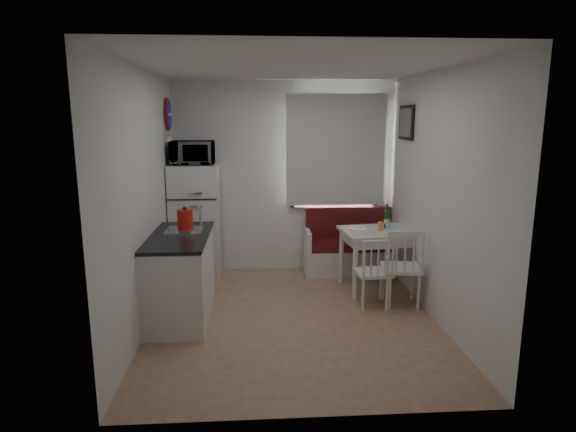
# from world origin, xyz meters

# --- Properties ---
(floor) EXTENTS (3.00, 3.50, 0.02)m
(floor) POSITION_xyz_m (0.00, 0.00, 0.00)
(floor) COLOR #9B7053
(floor) RESTS_ON ground
(ceiling) EXTENTS (3.00, 3.50, 0.02)m
(ceiling) POSITION_xyz_m (0.00, 0.00, 2.60)
(ceiling) COLOR white
(ceiling) RESTS_ON wall_back
(wall_back) EXTENTS (3.00, 0.02, 2.60)m
(wall_back) POSITION_xyz_m (0.00, 1.75, 1.30)
(wall_back) COLOR white
(wall_back) RESTS_ON floor
(wall_front) EXTENTS (3.00, 0.02, 2.60)m
(wall_front) POSITION_xyz_m (0.00, -1.75, 1.30)
(wall_front) COLOR white
(wall_front) RESTS_ON floor
(wall_left) EXTENTS (0.02, 3.50, 2.60)m
(wall_left) POSITION_xyz_m (-1.50, 0.00, 1.30)
(wall_left) COLOR white
(wall_left) RESTS_ON floor
(wall_right) EXTENTS (0.02, 3.50, 2.60)m
(wall_right) POSITION_xyz_m (1.50, 0.00, 1.30)
(wall_right) COLOR white
(wall_right) RESTS_ON floor
(window) EXTENTS (1.22, 0.06, 1.47)m
(window) POSITION_xyz_m (0.70, 1.72, 1.62)
(window) COLOR white
(window) RESTS_ON wall_back
(curtain) EXTENTS (1.35, 0.02, 1.50)m
(curtain) POSITION_xyz_m (0.70, 1.65, 1.68)
(curtain) COLOR white
(curtain) RESTS_ON wall_back
(kitchen_counter) EXTENTS (0.62, 1.32, 1.16)m
(kitchen_counter) POSITION_xyz_m (-1.20, 0.16, 0.46)
(kitchen_counter) COLOR white
(kitchen_counter) RESTS_ON floor
(wall_sign) EXTENTS (0.03, 0.40, 0.40)m
(wall_sign) POSITION_xyz_m (-1.47, 1.45, 2.15)
(wall_sign) COLOR #1B21A7
(wall_sign) RESTS_ON wall_left
(picture_frame) EXTENTS (0.04, 0.52, 0.42)m
(picture_frame) POSITION_xyz_m (1.48, 1.10, 2.05)
(picture_frame) COLOR black
(picture_frame) RESTS_ON wall_right
(bench) EXTENTS (1.25, 0.48, 0.89)m
(bench) POSITION_xyz_m (0.89, 1.51, 0.30)
(bench) COLOR white
(bench) RESTS_ON floor
(dining_table) EXTENTS (1.07, 0.80, 0.75)m
(dining_table) POSITION_xyz_m (1.18, 0.87, 0.66)
(dining_table) COLOR white
(dining_table) RESTS_ON floor
(chair_left) EXTENTS (0.41, 0.39, 0.43)m
(chair_left) POSITION_xyz_m (0.93, 0.22, 0.50)
(chair_left) COLOR white
(chair_left) RESTS_ON floor
(chair_right) EXTENTS (0.47, 0.45, 0.49)m
(chair_right) POSITION_xyz_m (1.25, 0.21, 0.56)
(chair_right) COLOR white
(chair_right) RESTS_ON floor
(fridge) EXTENTS (0.61, 0.61, 1.53)m
(fridge) POSITION_xyz_m (-1.18, 1.40, 0.76)
(fridge) COLOR white
(fridge) RESTS_ON floor
(microwave) EXTENTS (0.54, 0.36, 0.30)m
(microwave) POSITION_xyz_m (-1.18, 1.35, 1.67)
(microwave) COLOR white
(microwave) RESTS_ON fridge
(kettle) EXTENTS (0.20, 0.20, 0.27)m
(kettle) POSITION_xyz_m (-1.15, 0.29, 1.03)
(kettle) COLOR red
(kettle) RESTS_ON kitchen_counter
(wine_bottle) EXTENTS (0.08, 0.08, 0.30)m
(wine_bottle) POSITION_xyz_m (1.25, 0.97, 0.90)
(wine_bottle) COLOR #133D1C
(wine_bottle) RESTS_ON dining_table
(drinking_glass_orange) EXTENTS (0.07, 0.07, 0.11)m
(drinking_glass_orange) POSITION_xyz_m (1.13, 0.82, 0.80)
(drinking_glass_orange) COLOR #FD9E2A
(drinking_glass_orange) RESTS_ON dining_table
(drinking_glass_blue) EXTENTS (0.06, 0.06, 0.10)m
(drinking_glass_blue) POSITION_xyz_m (1.25, 0.92, 0.80)
(drinking_glass_blue) COLOR #90BFF5
(drinking_glass_blue) RESTS_ON dining_table
(plate) EXTENTS (0.22, 0.22, 0.02)m
(plate) POSITION_xyz_m (0.88, 0.89, 0.76)
(plate) COLOR white
(plate) RESTS_ON dining_table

